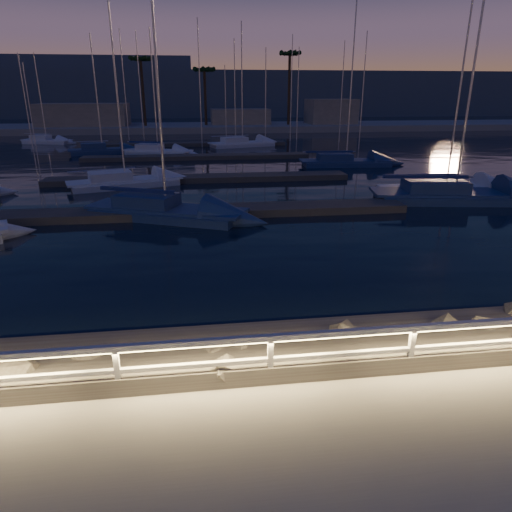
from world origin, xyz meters
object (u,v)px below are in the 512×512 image
object	(u,v)px
sailboat_j	(156,151)
sailboat_k	(241,143)
sailboat_l	(344,161)
guard_rail	(217,351)
sailboat_g	(122,181)
sailboat_h	(442,188)
sailboat_i	(101,150)
sailboat_m	(46,140)
sailboat_d	(450,194)
sailboat_c	(162,209)

from	to	relation	value
sailboat_j	sailboat_k	distance (m)	11.57
sailboat_j	sailboat_l	size ratio (longest dim) A/B	0.88
guard_rail	sailboat_g	world-z (taller)	sailboat_g
sailboat_h	sailboat_k	bearing A→B (deg)	109.99
sailboat_h	sailboat_i	distance (m)	35.19
guard_rail	sailboat_l	world-z (taller)	sailboat_l
sailboat_i	sailboat_m	xyz separation A→B (m)	(-8.91, 11.63, -0.02)
sailboat_d	sailboat_g	bearing A→B (deg)	169.80
sailboat_g	sailboat_i	world-z (taller)	sailboat_g
sailboat_c	sailboat_k	size ratio (longest dim) A/B	1.03
sailboat_k	sailboat_i	bearing A→B (deg)	-179.02
sailboat_d	sailboat_h	xyz separation A→B (m)	(0.46, 1.77, -0.04)
sailboat_k	sailboat_g	bearing A→B (deg)	-130.59
sailboat_d	sailboat_h	distance (m)	1.83
sailboat_h	sailboat_i	size ratio (longest dim) A/B	1.20
sailboat_g	guard_rail	bearing A→B (deg)	-95.69
sailboat_d	sailboat_j	world-z (taller)	sailboat_d
sailboat_l	sailboat_m	size ratio (longest dim) A/B	1.28
sailboat_c	sailboat_m	xyz separation A→B (m)	(-16.95, 39.29, -0.03)
sailboat_k	sailboat_l	bearing A→B (deg)	-81.84
sailboat_l	sailboat_h	bearing A→B (deg)	-75.65
sailboat_d	sailboat_g	xyz separation A→B (m)	(-20.13, 7.18, -0.05)
sailboat_h	sailboat_l	size ratio (longest dim) A/B	1.02
sailboat_g	sailboat_m	distance (m)	33.49
sailboat_g	sailboat_i	bearing A→B (deg)	86.53
sailboat_i	sailboat_m	world-z (taller)	sailboat_i
guard_rail	sailboat_k	size ratio (longest dim) A/B	3.19
sailboat_d	sailboat_j	bearing A→B (deg)	137.31
sailboat_m	sailboat_i	bearing A→B (deg)	-34.98
sailboat_i	sailboat_l	bearing A→B (deg)	-39.99
sailboat_d	sailboat_l	world-z (taller)	sailboat_d
sailboat_d	sailboat_m	xyz separation A→B (m)	(-33.87, 37.72, -0.05)
sailboat_g	sailboat_h	bearing A→B (deg)	-32.49
sailboat_c	sailboat_m	world-z (taller)	sailboat_c
guard_rail	sailboat_i	distance (m)	44.59
guard_rail	sailboat_h	distance (m)	24.52
sailboat_c	sailboat_l	bearing A→B (deg)	71.49
guard_rail	sailboat_d	xyz separation A→B (m)	(14.88, 17.33, -0.91)
guard_rail	sailboat_m	xyz separation A→B (m)	(-18.99, 55.05, -0.97)
sailboat_g	sailboat_l	xyz separation A→B (m)	(18.20, 7.31, -0.00)
sailboat_d	sailboat_l	size ratio (longest dim) A/B	1.19
sailboat_j	sailboat_m	xyz separation A→B (m)	(-14.85, 13.28, -0.01)
sailboat_g	sailboat_j	distance (m)	17.30
sailboat_j	sailboat_d	bearing A→B (deg)	-30.69
sailboat_h	sailboat_d	bearing A→B (deg)	-103.47
sailboat_h	sailboat_m	world-z (taller)	sailboat_h
sailboat_c	sailboat_l	xyz separation A→B (m)	(14.99, 16.05, -0.03)
sailboat_c	sailboat_i	distance (m)	28.81
sailboat_g	sailboat_h	distance (m)	21.29
sailboat_j	sailboat_m	bearing A→B (deg)	159.61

